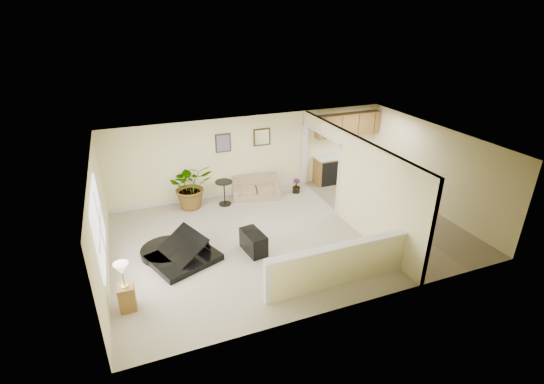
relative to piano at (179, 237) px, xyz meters
name	(u,v)px	position (x,y,z in m)	size (l,w,h in m)	color
floor	(290,234)	(2.87, 0.07, -0.57)	(9.00, 9.00, 0.00)	#BCAC92
back_wall	(253,155)	(2.87, 3.07, 0.68)	(9.00, 0.04, 2.50)	#F2E6A5
front_wall	(355,253)	(2.87, -2.93, 0.68)	(9.00, 0.04, 2.50)	#F2E6A5
left_wall	(99,223)	(-1.63, 0.07, 0.68)	(0.04, 6.00, 2.50)	#F2E6A5
right_wall	(433,168)	(7.37, 0.07, 0.68)	(0.04, 6.00, 2.50)	#F2E6A5
ceiling	(292,144)	(2.87, 0.07, 1.93)	(9.00, 6.00, 0.04)	silver
kitchen_vinyl	(389,214)	(6.02, 0.07, -0.57)	(2.70, 6.00, 0.01)	gray
interior_partition	(347,179)	(4.67, 0.32, 0.64)	(0.18, 5.99, 2.50)	#F2E6A5
pony_half_wall	(337,264)	(2.95, -2.23, -0.06)	(3.42, 0.22, 1.00)	#F2E6A5
left_window	(98,225)	(-1.61, -0.43, 0.88)	(0.05, 2.15, 1.45)	white
wall_art_left	(223,143)	(1.92, 3.04, 1.18)	(0.48, 0.04, 0.58)	#382914
wall_mirror	(262,137)	(3.17, 3.04, 1.23)	(0.55, 0.04, 0.55)	#382914
kitchen_cabinets	(344,156)	(6.07, 2.80, 0.30)	(2.36, 0.65, 2.33)	brown
piano	(179,237)	(0.00, 0.00, 0.00)	(2.05, 2.02, 1.38)	black
piano_bench	(253,242)	(1.71, -0.36, -0.31)	(0.40, 0.80, 0.53)	black
loveseat	(256,187)	(2.80, 2.66, -0.26)	(1.65, 1.15, 0.84)	tan
accent_table	(224,190)	(1.73, 2.42, -0.09)	(0.53, 0.53, 0.76)	black
palm_plant	(191,186)	(0.78, 2.61, 0.11)	(1.30, 1.14, 1.40)	black
small_plant	(296,187)	(4.12, 2.42, -0.37)	(0.30, 0.30, 0.47)	black
lamp_stand	(126,290)	(-1.28, -1.40, -0.12)	(0.32, 0.32, 1.07)	brown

